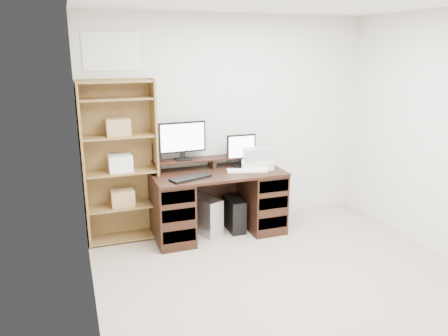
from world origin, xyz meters
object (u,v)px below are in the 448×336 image
monitor_wide (182,139)px  printer (257,164)px  tower_black (234,214)px  monitor_small (241,149)px  tower_silver (206,215)px  bookshelf (120,161)px  desk (218,202)px

monitor_wide → printer: monitor_wide is taller
printer → tower_black: bearing=-159.5°
printer → tower_black: (-0.29, 0.00, -0.60)m
monitor_small → printer: monitor_small is taller
tower_silver → bookshelf: 1.17m
tower_silver → bookshelf: (-0.93, 0.16, 0.70)m
tower_silver → tower_black: (0.35, -0.03, -0.02)m
printer → tower_silver: printer is taller
monitor_wide → monitor_small: 0.71m
monitor_wide → printer: size_ratio=1.48×
desk → printer: bearing=2.5°
desk → tower_silver: (-0.13, 0.06, -0.17)m
desk → monitor_small: (0.33, 0.12, 0.57)m
desk → printer: 0.65m
tower_silver → tower_black: size_ratio=1.10×
tower_black → printer: bearing=0.7°
desk → printer: (0.50, 0.02, 0.41)m
desk → tower_black: desk is taller
monitor_wide → printer: 0.93m
desk → bookshelf: bookshelf is taller
monitor_small → tower_black: monitor_small is taller
bookshelf → printer: bearing=-6.9°
monitor_small → printer: (0.17, -0.10, -0.16)m
monitor_wide → tower_black: (0.56, -0.21, -0.92)m
monitor_wide → desk: bearing=-35.9°
monitor_wide → tower_silver: (0.21, -0.17, -0.90)m
monitor_wide → bookshelf: size_ratio=0.31×
printer → monitor_small: bearing=170.8°
desk → tower_silver: 0.22m
tower_black → bookshelf: (-1.27, 0.19, 0.72)m
tower_black → tower_silver: bearing=175.7°
printer → bookshelf: size_ratio=0.21×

